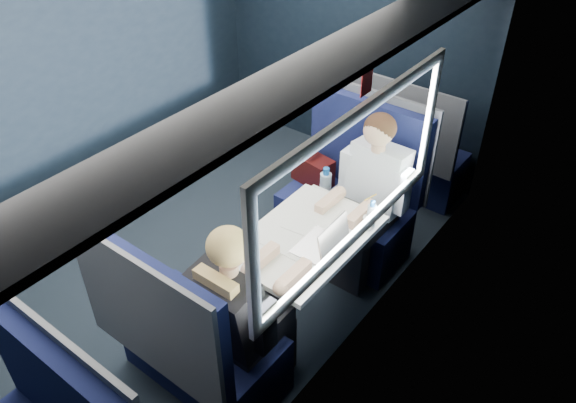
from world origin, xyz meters
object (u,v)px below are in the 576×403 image
Objects in this scene: woman at (239,307)px; man at (369,191)px; seat_row_front at (406,152)px; seat_bay_near at (349,200)px; seat_bay_far at (191,341)px; bottle_small at (371,215)px; cup at (368,223)px; table at (304,244)px; laptop at (326,242)px.

man is at bearing 90.00° from woman.
seat_row_front is at bearing 95.70° from woman.
man reaches higher than seat_bay_near.
seat_bay_far is 0.43m from woman.
seat_row_front is (0.00, 2.67, -0.00)m from seat_bay_far.
man is 6.53× the size of bottle_small.
cup is at bearing -98.42° from bottle_small.
table is at bearing -130.38° from bottle_small.
seat_bay_far is 1.09× the size of seat_row_front.
seat_bay_near is 1.75m from seat_bay_far.
bottle_small is at bearing -48.01° from seat_bay_near.
bottle_small is at bearing 75.07° from laptop.
cup is (0.10, 0.34, -0.02)m from laptop.
laptop is at bearing 79.93° from woman.
table is at bearing -132.63° from cup.
man reaches higher than seat_row_front.
seat_bay_near is at bearing -90.93° from seat_row_front.
seat_bay_far reaches higher than table.
table is at bearing 95.45° from woman.
seat_bay_far is at bearing -111.15° from bottle_small.
laptop is (0.19, -0.04, 0.14)m from table.
woman is at bearing -84.55° from table.
seat_row_front reaches higher than laptop.
cup is at bearing -61.40° from man.
woman reaches higher than seat_bay_far.
woman is 0.68m from laptop.
seat_bay_far is 1.62m from man.
seat_row_front is 1.91m from laptop.
woman is (0.00, -1.41, 0.01)m from man.
seat_bay_far is 0.95× the size of woman.
woman is at bearing -80.49° from seat_bay_near.
woman is at bearing -100.07° from laptop.
cup is at bearing 74.51° from laptop.
seat_bay_near reaches higher than cup.
cup is at bearing -49.84° from seat_bay_near.
woman is 14.71× the size of cup.
man reaches higher than table.
woman is at bearing -90.00° from man.
man is 4.18× the size of laptop.
laptop is (0.12, -0.74, 0.09)m from man.
woman is at bearing -101.83° from bottle_small.
laptop is 3.52× the size of cup.
laptop is at bearing -104.93° from bottle_small.
seat_bay_near is 1.06m from laptop.
cup is (0.21, -0.39, 0.07)m from man.
bottle_small is (0.47, -1.46, 0.42)m from seat_row_front.
laptop is at bearing -67.17° from seat_bay_near.
man and woman have the same top height.
man is (0.07, 0.70, 0.06)m from table.
laptop is (0.12, 0.67, 0.08)m from woman.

